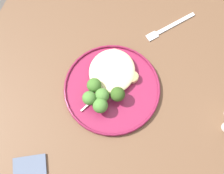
{
  "coord_description": "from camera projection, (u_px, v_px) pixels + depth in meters",
  "views": [
    {
      "loc": [
        0.32,
        0.05,
        1.55
      ],
      "look_at": [
        0.04,
        -0.05,
        0.76
      ],
      "focal_mm": 45.69,
      "sensor_mm": 36.0,
      "label": 1
    }
  ],
  "objects": [
    {
      "name": "ground",
      "position": [
        123.0,
        133.0,
        1.56
      ],
      "size": [
        6.0,
        6.0,
        0.0
      ],
      "primitive_type": "plane",
      "color": "#47423D"
    },
    {
      "name": "wooden_dining_table",
      "position": [
        129.0,
        92.0,
        0.95
      ],
      "size": [
        1.4,
        1.0,
        0.74
      ],
      "color": "brown",
      "rests_on": "ground"
    },
    {
      "name": "dinner_plate",
      "position": [
        112.0,
        88.0,
        0.86
      ],
      "size": [
        0.29,
        0.29,
        0.02
      ],
      "color": "maroon",
      "rests_on": "wooden_dining_table"
    },
    {
      "name": "noodle_bed",
      "position": [
        112.0,
        71.0,
        0.86
      ],
      "size": [
        0.15,
        0.14,
        0.03
      ],
      "color": "beige",
      "rests_on": "dinner_plate"
    },
    {
      "name": "seared_scallop_center_golden",
      "position": [
        113.0,
        72.0,
        0.86
      ],
      "size": [
        0.03,
        0.03,
        0.02
      ],
      "color": "#E5C689",
      "rests_on": "dinner_plate"
    },
    {
      "name": "seared_scallop_right_edge",
      "position": [
        96.0,
        88.0,
        0.85
      ],
      "size": [
        0.03,
        0.03,
        0.01
      ],
      "color": "beige",
      "rests_on": "dinner_plate"
    },
    {
      "name": "seared_scallop_half_hidden",
      "position": [
        105.0,
        74.0,
        0.86
      ],
      "size": [
        0.03,
        0.03,
        0.02
      ],
      "color": "#E5C689",
      "rests_on": "dinner_plate"
    },
    {
      "name": "seared_scallop_front_small",
      "position": [
        115.0,
        53.0,
        0.88
      ],
      "size": [
        0.03,
        0.03,
        0.02
      ],
      "color": "beige",
      "rests_on": "dinner_plate"
    },
    {
      "name": "seared_scallop_left_edge",
      "position": [
        96.0,
        78.0,
        0.86
      ],
      "size": [
        0.03,
        0.03,
        0.01
      ],
      "color": "beige",
      "rests_on": "dinner_plate"
    },
    {
      "name": "seared_scallop_large_seared",
      "position": [
        118.0,
        62.0,
        0.87
      ],
      "size": [
        0.02,
        0.02,
        0.02
      ],
      "color": "beige",
      "rests_on": "dinner_plate"
    },
    {
      "name": "seared_scallop_on_noodles",
      "position": [
        134.0,
        78.0,
        0.85
      ],
      "size": [
        0.03,
        0.03,
        0.02
      ],
      "color": "#DBB77A",
      "rests_on": "dinner_plate"
    },
    {
      "name": "broccoli_floret_right_tilted",
      "position": [
        102.0,
        95.0,
        0.81
      ],
      "size": [
        0.04,
        0.04,
        0.06
      ],
      "color": "#89A356",
      "rests_on": "dinner_plate"
    },
    {
      "name": "broccoli_floret_front_edge",
      "position": [
        89.0,
        98.0,
        0.8
      ],
      "size": [
        0.04,
        0.04,
        0.06
      ],
      "color": "#7A994C",
      "rests_on": "dinner_plate"
    },
    {
      "name": "broccoli_floret_beside_noodles",
      "position": [
        118.0,
        94.0,
        0.81
      ],
      "size": [
        0.04,
        0.04,
        0.06
      ],
      "color": "#89A356",
      "rests_on": "dinner_plate"
    },
    {
      "name": "broccoli_floret_rear_charred",
      "position": [
        94.0,
        85.0,
        0.82
      ],
      "size": [
        0.04,
        0.04,
        0.06
      ],
      "color": "#7A994C",
      "rests_on": "dinner_plate"
    },
    {
      "name": "broccoli_floret_split_head",
      "position": [
        100.0,
        106.0,
        0.8
      ],
      "size": [
        0.04,
        0.04,
        0.06
      ],
      "color": "#7A994C",
      "rests_on": "dinner_plate"
    },
    {
      "name": "onion_sliver_long_sliver",
      "position": [
        99.0,
        97.0,
        0.84
      ],
      "size": [
        0.03,
        0.04,
        0.0
      ],
      "primitive_type": "cube",
      "rotation": [
        0.0,
        0.0,
        2.24
      ],
      "color": "silver",
      "rests_on": "dinner_plate"
    },
    {
      "name": "onion_sliver_pale_crescent",
      "position": [
        91.0,
        96.0,
        0.84
      ],
      "size": [
        0.01,
        0.04,
        0.0
      ],
      "primitive_type": "cube",
      "rotation": [
        0.0,
        0.0,
        1.49
      ],
      "color": "silver",
      "rests_on": "dinner_plate"
    },
    {
      "name": "onion_sliver_short_strip",
      "position": [
        103.0,
        103.0,
        0.83
      ],
      "size": [
        0.06,
        0.01,
        0.0
      ],
      "primitive_type": "cube",
      "rotation": [
        0.0,
        0.0,
        0.16
      ],
      "color": "silver",
      "rests_on": "dinner_plate"
    },
    {
      "name": "onion_sliver_curled_piece",
      "position": [
        87.0,
        106.0,
        0.83
      ],
      "size": [
        0.04,
        0.03,
        0.0
      ],
      "primitive_type": "cube",
      "rotation": [
        0.0,
        0.0,
        5.8
      ],
      "color": "silver",
      "rests_on": "dinner_plate"
    },
    {
      "name": "dinner_fork",
      "position": [
        169.0,
        27.0,
        0.94
      ],
      "size": [
        0.15,
        0.13,
        0.0
      ],
      "color": "silver",
      "rests_on": "wooden_dining_table"
    }
  ]
}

